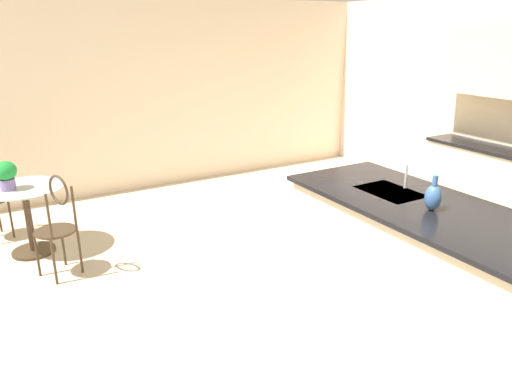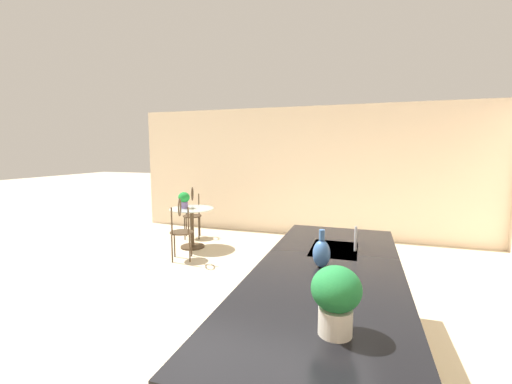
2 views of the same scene
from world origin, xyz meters
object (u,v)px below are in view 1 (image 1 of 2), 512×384
chair_by_island (57,221)px  bistro_table (28,214)px  potted_plant_on_table (6,174)px  vase_on_counter (433,197)px

chair_by_island → bistro_table: bearing=-164.6°
chair_by_island → potted_plant_on_table: 0.83m
bistro_table → chair_by_island: size_ratio=0.77×
chair_by_island → vase_on_counter: bearing=49.1°
potted_plant_on_table → vase_on_counter: size_ratio=1.03×
bistro_table → chair_by_island: bearing=15.4°
bistro_table → potted_plant_on_table: size_ratio=2.69×
potted_plant_on_table → vase_on_counter: (2.85, 2.84, 0.12)m
bistro_table → vase_on_counter: bearing=43.2°
bistro_table → potted_plant_on_table: potted_plant_on_table is taller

